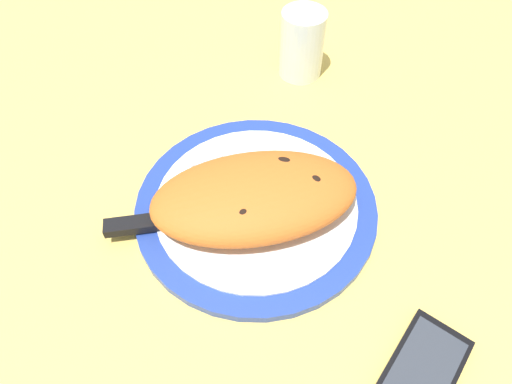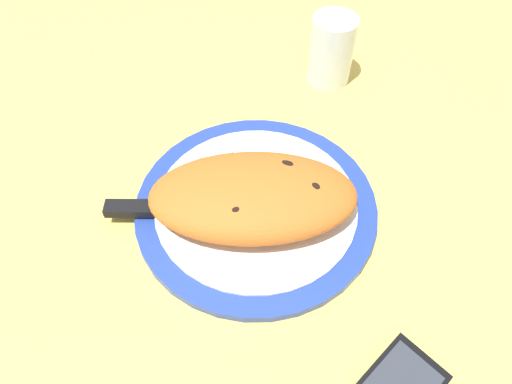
{
  "view_description": "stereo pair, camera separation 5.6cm",
  "coord_description": "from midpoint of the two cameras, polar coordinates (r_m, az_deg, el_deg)",
  "views": [
    {
      "loc": [
        -4.19,
        34.48,
        47.92
      ],
      "look_at": [
        0.0,
        0.0,
        3.52
      ],
      "focal_mm": 33.12,
      "sensor_mm": 36.0,
      "label": 1
    },
    {
      "loc": [
        -9.71,
        33.34,
        47.92
      ],
      "look_at": [
        0.0,
        0.0,
        3.52
      ],
      "focal_mm": 33.12,
      "sensor_mm": 36.0,
      "label": 2
    }
  ],
  "objects": [
    {
      "name": "ground_plane",
      "position": [
        0.6,
        -2.67,
        -3.11
      ],
      "size": [
        150.0,
        150.0,
        3.0
      ],
      "primitive_type": "cube",
      "color": "#DBB756"
    },
    {
      "name": "plate",
      "position": [
        0.59,
        -2.75,
        -1.86
      ],
      "size": [
        29.83,
        29.83,
        1.52
      ],
      "color": "#233D99",
      "rests_on": "ground_plane"
    },
    {
      "name": "calzone",
      "position": [
        0.55,
        -2.63,
        -0.78
      ],
      "size": [
        27.34,
        20.05,
        5.43
      ],
      "color": "#C16023",
      "rests_on": "plate"
    },
    {
      "name": "fork",
      "position": [
        0.62,
        -4.86,
        3.53
      ],
      "size": [
        15.21,
        2.5,
        0.4
      ],
      "color": "silver",
      "rests_on": "plate"
    },
    {
      "name": "knife",
      "position": [
        0.57,
        -13.35,
        -3.61
      ],
      "size": [
        21.25,
        7.62,
        1.2
      ],
      "color": "silver",
      "rests_on": "plate"
    },
    {
      "name": "smartphone",
      "position": [
        0.51,
        15.92,
        -21.03
      ],
      "size": [
        11.78,
        14.29,
        1.16
      ],
      "color": "black",
      "rests_on": "ground_plane"
    },
    {
      "name": "water_glass",
      "position": [
        0.76,
        3.34,
        16.85
      ],
      "size": [
        6.72,
        6.72,
        10.4
      ],
      "color": "silver",
      "rests_on": "ground_plane"
    }
  ]
}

